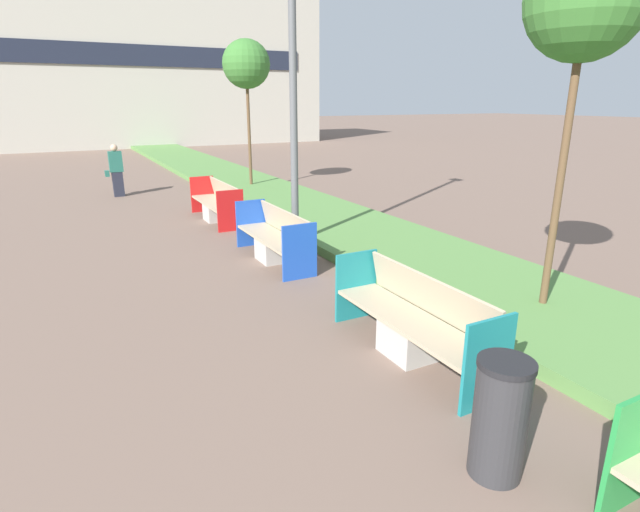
{
  "coord_description": "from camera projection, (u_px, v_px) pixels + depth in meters",
  "views": [
    {
      "loc": [
        -2.46,
        3.13,
        2.85
      ],
      "look_at": [
        0.9,
        9.5,
        0.6
      ],
      "focal_mm": 28.0,
      "sensor_mm": 36.0,
      "label": 1
    }
  ],
  "objects": [
    {
      "name": "pedestrian_walking",
      "position": [
        116.0,
        171.0,
        15.27
      ],
      "size": [
        0.53,
        0.24,
        1.58
      ],
      "color": "#232633",
      "rests_on": "ground"
    },
    {
      "name": "planter_grass_strip",
      "position": [
        360.0,
        233.0,
        10.83
      ],
      "size": [
        2.8,
        120.0,
        0.18
      ],
      "color": "#568442",
      "rests_on": "ground"
    },
    {
      "name": "sapling_tree_far",
      "position": [
        246.0,
        65.0,
        15.54
      ],
      "size": [
        1.49,
        1.49,
        4.68
      ],
      "color": "brown",
      "rests_on": "ground"
    },
    {
      "name": "building_backdrop",
      "position": [
        150.0,
        68.0,
        32.91
      ],
      "size": [
        21.82,
        6.6,
        9.82
      ],
      "color": "#B2AD9E",
      "rests_on": "ground"
    },
    {
      "name": "street_lamp_post",
      "position": [
        292.0,
        6.0,
        8.62
      ],
      "size": [
        0.24,
        0.44,
        8.04
      ],
      "color": "#56595B",
      "rests_on": "ground"
    },
    {
      "name": "sapling_tree_near",
      "position": [
        586.0,
        2.0,
        5.78
      ],
      "size": [
        1.4,
        1.4,
        4.67
      ],
      "color": "brown",
      "rests_on": "ground"
    },
    {
      "name": "bench_teal_frame",
      "position": [
        413.0,
        325.0,
        5.75
      ],
      "size": [
        0.65,
        2.4,
        0.94
      ],
      "color": "#ADA8A0",
      "rests_on": "ground"
    },
    {
      "name": "bench_red_frame",
      "position": [
        217.0,
        205.0,
        12.29
      ],
      "size": [
        0.65,
        2.42,
        0.94
      ],
      "color": "#ADA8A0",
      "rests_on": "ground"
    },
    {
      "name": "litter_bin",
      "position": [
        500.0,
        418.0,
        3.85
      ],
      "size": [
        0.44,
        0.44,
        1.0
      ],
      "color": "#2D2D30",
      "rests_on": "ground"
    },
    {
      "name": "bench_blue_frame",
      "position": [
        275.0,
        241.0,
        9.21
      ],
      "size": [
        0.65,
        2.33,
        0.94
      ],
      "color": "#ADA8A0",
      "rests_on": "ground"
    }
  ]
}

